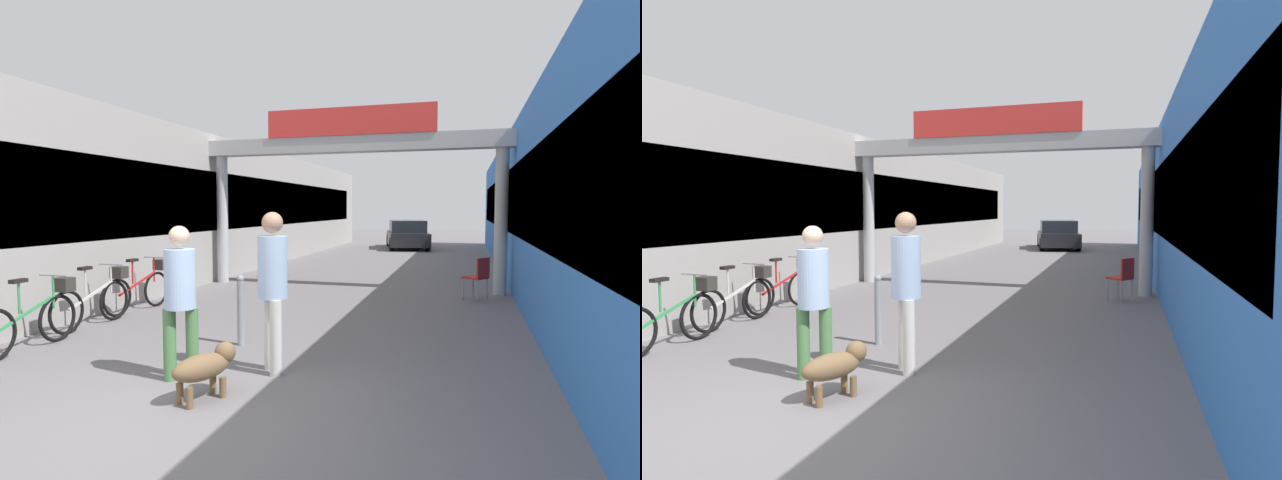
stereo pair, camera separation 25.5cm
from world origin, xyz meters
The scene contains 13 objects.
ground_plane centered at (0.00, 0.00, 0.00)m, with size 80.00×80.00×0.00m, color slate.
storefront_left centered at (-5.09, 11.00, 1.89)m, with size 3.00×26.00×3.77m.
storefront_right centered at (5.09, 11.00, 1.89)m, with size 3.00×26.00×3.77m.
arcade_sign_gateway centered at (0.00, 7.82, 3.00)m, with size 7.40×0.47×4.21m.
pedestrian_with_dog centered at (-0.38, 1.11, 0.97)m, with size 0.47×0.47×1.70m.
pedestrian_companion centered at (0.50, 1.62, 1.07)m, with size 0.48×0.48×1.85m.
dog_on_leash centered at (0.17, 0.67, 0.33)m, with size 0.54×0.75×0.53m.
bicycle_green_nearest centered at (-2.92, 1.60, 0.44)m, with size 0.46×1.69×0.98m.
bicycle_silver_second centered at (-3.09, 2.97, 0.44)m, with size 0.46×1.69×0.98m.
bicycle_red_third centered at (-3.14, 4.22, 0.44)m, with size 0.46×1.69×0.98m.
bollard_post_metal centered at (-0.35, 2.56, 0.50)m, with size 0.10×0.10×0.98m.
cafe_chair_red_nearer centered at (2.89, 6.97, 0.54)m, with size 0.56×0.56×0.89m.
parked_car_black centered at (-0.04, 20.01, 0.64)m, with size 2.49×4.26×1.33m.
Camera 2 is at (2.86, -3.58, 1.89)m, focal length 28.00 mm.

